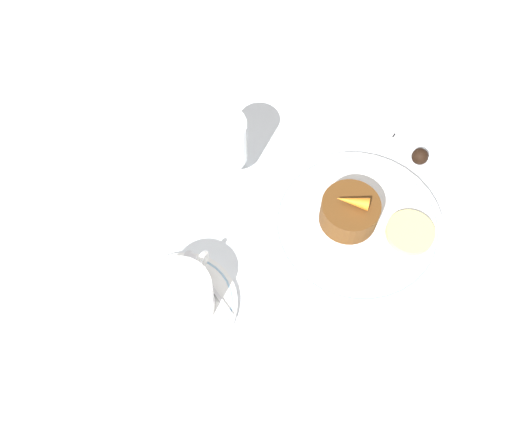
% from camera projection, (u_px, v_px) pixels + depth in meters
% --- Properties ---
extents(ground_plane, '(3.00, 3.00, 0.00)m').
position_uv_depth(ground_plane, '(334.00, 211.00, 0.86)').
color(ground_plane, white).
extents(dinner_plate, '(0.24, 0.24, 0.01)m').
position_uv_depth(dinner_plate, '(356.00, 226.00, 0.84)').
color(dinner_plate, white).
rests_on(dinner_plate, ground_plane).
extents(saucer, '(0.15, 0.15, 0.01)m').
position_uv_depth(saucer, '(183.00, 304.00, 0.79)').
color(saucer, white).
rests_on(saucer, ground_plane).
extents(coffee_cup, '(0.11, 0.09, 0.06)m').
position_uv_depth(coffee_cup, '(180.00, 296.00, 0.76)').
color(coffee_cup, white).
rests_on(coffee_cup, saucer).
extents(spoon, '(0.06, 0.11, 0.00)m').
position_uv_depth(spoon, '(203.00, 275.00, 0.80)').
color(spoon, silver).
rests_on(spoon, saucer).
extents(wine_glass, '(0.07, 0.07, 0.12)m').
position_uv_depth(wine_glass, '(224.00, 143.00, 0.83)').
color(wine_glass, silver).
rests_on(wine_glass, ground_plane).
extents(fork, '(0.03, 0.18, 0.01)m').
position_uv_depth(fork, '(405.00, 141.00, 0.92)').
color(fork, silver).
rests_on(fork, ground_plane).
extents(dessert_cake, '(0.08, 0.08, 0.04)m').
position_uv_depth(dessert_cake, '(349.00, 212.00, 0.82)').
color(dessert_cake, '#563314').
rests_on(dessert_cake, dinner_plate).
extents(carrot_garnish, '(0.03, 0.05, 0.02)m').
position_uv_depth(carrot_garnish, '(352.00, 201.00, 0.80)').
color(carrot_garnish, orange).
rests_on(carrot_garnish, dessert_cake).
extents(pineapple_slice, '(0.07, 0.07, 0.01)m').
position_uv_depth(pineapple_slice, '(410.00, 232.00, 0.82)').
color(pineapple_slice, '#EFE075').
rests_on(pineapple_slice, dinner_plate).
extents(chocolate_truffle, '(0.03, 0.03, 0.03)m').
position_uv_depth(chocolate_truffle, '(420.00, 156.00, 0.89)').
color(chocolate_truffle, black).
rests_on(chocolate_truffle, ground_plane).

